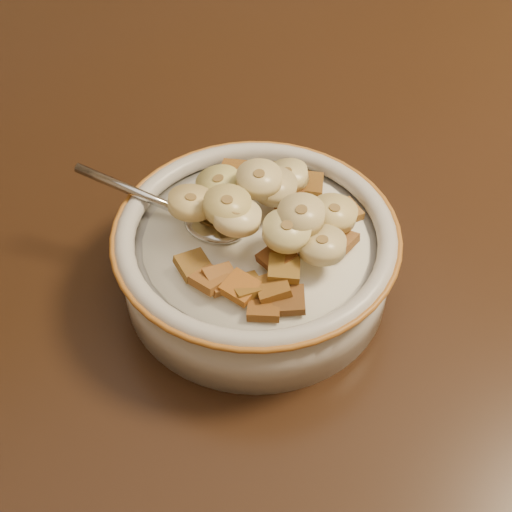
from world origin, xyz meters
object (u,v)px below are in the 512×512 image
chair (166,27)px  spoon (216,225)px  cereal_bowl (256,263)px  table (361,105)px

chair → spoon: bearing=-89.9°
chair → cereal_bowl: (-0.31, -0.88, 0.33)m
table → cereal_bowl: (-0.21, -0.16, 0.04)m
table → spoon: size_ratio=31.22×
table → cereal_bowl: 0.27m
chair → table: bearing=-76.5°
chair → cereal_bowl: bearing=-88.3°
table → spoon: spoon is taller
spoon → chair: bearing=-149.6°
cereal_bowl → spoon: size_ratio=4.17×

